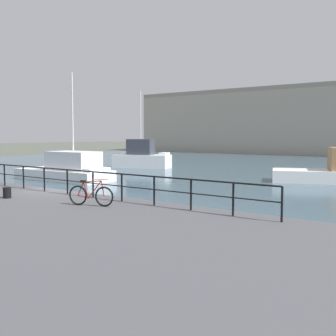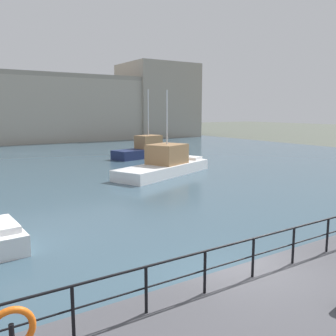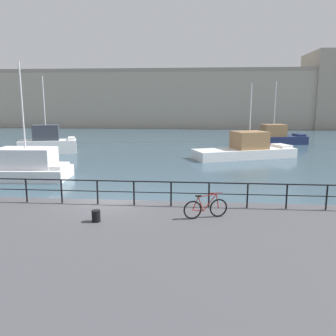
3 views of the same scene
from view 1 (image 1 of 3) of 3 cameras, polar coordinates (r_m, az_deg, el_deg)
name	(u,v)px [view 1 (image 1 of 3)]	position (r m, az deg, el deg)	size (l,w,h in m)	color
ground_plane	(62,205)	(20.09, -14.31, -4.93)	(240.00, 240.00, 0.00)	#4C5147
water_basin	(294,166)	(45.42, 16.86, 0.32)	(80.00, 60.00, 0.01)	#385160
moored_blue_motorboat	(68,169)	(30.34, -13.56, -0.18)	(7.61, 3.24, 7.54)	white
moored_white_yacht	(142,157)	(40.58, -3.60, 1.49)	(5.86, 3.86, 7.46)	white
quay_railing	(44,175)	(19.66, -16.60, -0.89)	(22.45, 0.07, 1.08)	black
parked_bicycle	(91,195)	(15.23, -10.52, -3.67)	(1.69, 0.64, 0.98)	black
mooring_bollard	(7,193)	(18.00, -21.18, -3.17)	(0.32, 0.32, 0.44)	black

